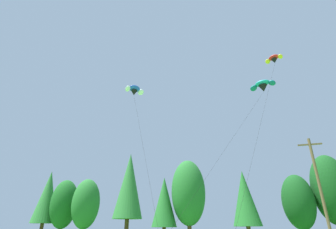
# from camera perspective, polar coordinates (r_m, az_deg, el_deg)

# --- Properties ---
(treeline_tree_a) EXTENTS (4.34, 4.34, 12.47)m
(treeline_tree_a) POSITION_cam_1_polar(r_m,az_deg,el_deg) (54.60, -25.29, -16.18)
(treeline_tree_a) COLOR #472D19
(treeline_tree_a) RESTS_ON ground_plane
(treeline_tree_b) EXTENTS (4.65, 4.65, 10.55)m
(treeline_tree_b) POSITION_cam_1_polar(r_m,az_deg,el_deg) (51.69, -22.15, -17.96)
(treeline_tree_b) COLOR #472D19
(treeline_tree_b) RESTS_ON ground_plane
(treeline_tree_c) EXTENTS (4.56, 4.56, 10.22)m
(treeline_tree_c) POSITION_cam_1_polar(r_m,az_deg,el_deg) (47.57, -17.84, -18.37)
(treeline_tree_c) COLOR #472D19
(treeline_tree_c) RESTS_ON ground_plane
(treeline_tree_d) EXTENTS (4.78, 4.78, 14.47)m
(treeline_tree_d) POSITION_cam_1_polar(r_m,az_deg,el_deg) (45.16, -8.66, -15.25)
(treeline_tree_d) COLOR #472D19
(treeline_tree_d) RESTS_ON ground_plane
(treeline_tree_e) EXTENTS (3.72, 3.72, 9.66)m
(treeline_tree_e) POSITION_cam_1_polar(r_m,az_deg,el_deg) (40.83, -0.84, -18.84)
(treeline_tree_e) COLOR #472D19
(treeline_tree_e) RESTS_ON ground_plane
(treeline_tree_f) EXTENTS (5.10, 5.10, 12.21)m
(treeline_tree_f) POSITION_cam_1_polar(r_m,az_deg,el_deg) (40.63, 4.56, -16.84)
(treeline_tree_f) COLOR #472D19
(treeline_tree_f) RESTS_ON ground_plane
(treeline_tree_g) EXTENTS (3.78, 3.78, 9.92)m
(treeline_tree_g) POSITION_cam_1_polar(r_m,az_deg,el_deg) (38.65, 16.74, -17.32)
(treeline_tree_g) COLOR #472D19
(treeline_tree_g) RESTS_ON ground_plane
(treeline_tree_h) EXTENTS (4.39, 4.39, 9.58)m
(treeline_tree_h) POSITION_cam_1_polar(r_m,az_deg,el_deg) (42.52, 27.05, -16.91)
(treeline_tree_h) COLOR #472D19
(treeline_tree_h) RESTS_ON ground_plane
(treeline_tree_i) EXTENTS (5.14, 5.14, 12.36)m
(treeline_tree_i) POSITION_cam_1_polar(r_m,az_deg,el_deg) (44.39, 32.55, -13.78)
(treeline_tree_i) COLOR #472D19
(treeline_tree_i) RESTS_ON ground_plane
(utility_pole) EXTENTS (2.20, 0.26, 10.46)m
(utility_pole) POSITION_cam_1_polar(r_m,az_deg,el_deg) (28.28, 30.86, -14.22)
(utility_pole) COLOR brown
(utility_pole) RESTS_ON ground_plane
(parafoil_kite_high_teal) EXTENTS (12.23, 15.36, 20.32)m
(parafoil_kite_high_teal) POSITION_cam_1_polar(r_m,az_deg,el_deg) (38.54, 20.35, 5.99)
(parafoil_kite_high_teal) COLOR teal
(parafoil_kite_mid_red_yellow) EXTENTS (8.05, 12.21, 21.58)m
(parafoil_kite_mid_red_yellow) POSITION_cam_1_polar(r_m,az_deg,el_deg) (37.02, 22.54, 11.28)
(parafoil_kite_mid_red_yellow) COLOR red
(parafoil_kite_far_blue_white) EXTENTS (6.50, 7.09, 17.11)m
(parafoil_kite_far_blue_white) POSITION_cam_1_polar(r_m,az_deg,el_deg) (31.59, -7.51, 5.31)
(parafoil_kite_far_blue_white) COLOR blue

